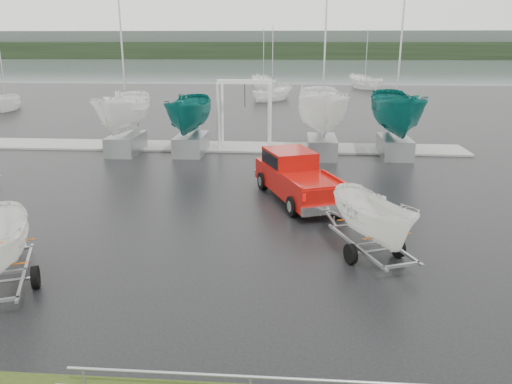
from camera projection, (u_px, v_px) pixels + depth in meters
name	position (u px, v px, depth m)	size (l,w,h in m)	color
ground_plane	(165.00, 219.00, 18.45)	(120.00, 120.00, 0.00)	black
lake	(274.00, 70.00, 113.88)	(300.00, 300.00, 0.00)	slate
dock	(217.00, 147.00, 30.84)	(30.00, 3.00, 0.12)	#999993
treeline	(282.00, 51.00, 179.80)	(300.00, 8.00, 6.00)	black
far_hill	(283.00, 45.00, 186.85)	(300.00, 6.00, 10.00)	#4C5651
pickup_truck	(295.00, 175.00, 20.71)	(3.90, 6.04, 1.91)	#9C0C08
trailer_hitched	(376.00, 181.00, 14.48)	(2.41, 3.78, 4.44)	gray
boat_hoist	(245.00, 104.00, 29.96)	(3.30, 2.18, 4.12)	silver
keelboat_0	(122.00, 87.00, 28.20)	(2.42, 3.20, 10.59)	gray
keelboat_1	(189.00, 92.00, 28.20)	(2.26, 3.20, 7.12)	gray
keelboat_2	(324.00, 77.00, 27.20)	(2.79, 3.20, 10.97)	gray
keelboat_3	(400.00, 82.00, 27.27)	(2.61, 3.20, 10.78)	gray
moored_boat_0	(8.00, 109.00, 47.92)	(2.86, 2.89, 10.97)	white
moored_boat_1	(263.00, 90.00, 67.11)	(3.56, 3.62, 11.84)	white
moored_boat_2	(272.00, 100.00, 55.36)	(3.33, 3.34, 11.14)	white
moored_boat_3	(364.00, 89.00, 69.15)	(3.69, 3.73, 11.79)	white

